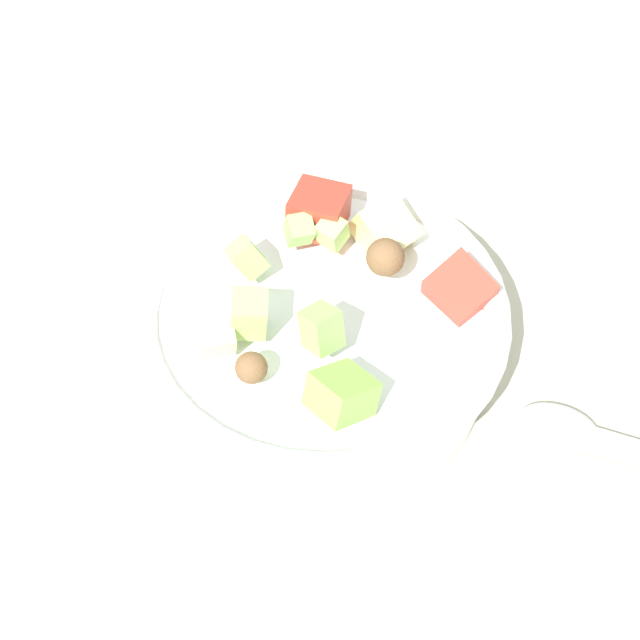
# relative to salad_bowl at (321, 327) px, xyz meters

# --- Properties ---
(ground_plane) EXTENTS (2.40, 2.40, 0.00)m
(ground_plane) POSITION_rel_salad_bowl_xyz_m (0.00, 0.00, -0.05)
(ground_plane) COLOR silver
(placemat) EXTENTS (0.52, 0.32, 0.01)m
(placemat) POSITION_rel_salad_bowl_xyz_m (0.00, 0.00, -0.04)
(placemat) COLOR #BCB299
(placemat) RESTS_ON ground_plane
(salad_bowl) EXTENTS (0.26, 0.26, 0.11)m
(salad_bowl) POSITION_rel_salad_bowl_xyz_m (0.00, 0.00, 0.00)
(salad_bowl) COLOR white
(salad_bowl) RESTS_ON placemat
(serving_spoon) EXTENTS (0.22, 0.11, 0.01)m
(serving_spoon) POSITION_rel_salad_bowl_xyz_m (-0.21, 0.08, -0.04)
(serving_spoon) COLOR #B7B7BC
(serving_spoon) RESTS_ON placemat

